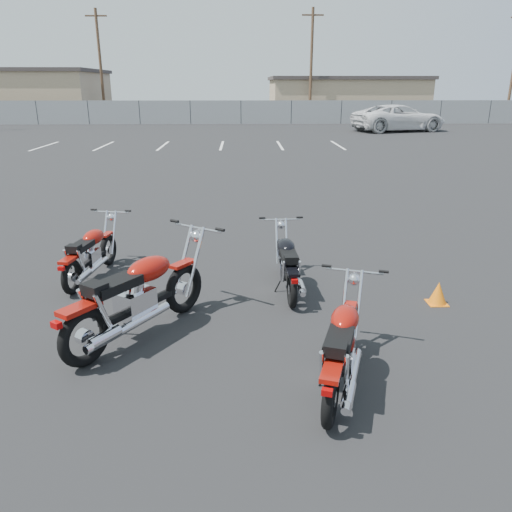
{
  "coord_description": "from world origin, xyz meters",
  "views": [
    {
      "loc": [
        0.01,
        -6.07,
        2.94
      ],
      "look_at": [
        0.2,
        0.6,
        0.65
      ],
      "focal_mm": 35.0,
      "sensor_mm": 36.0,
      "label": 1
    }
  ],
  "objects_px": {
    "motorcycle_front_red": "(91,253)",
    "motorcycle_rear_red": "(342,347)",
    "motorcycle_third_red": "(139,296)",
    "motorcycle_second_black": "(287,264)",
    "white_van": "(399,110)"
  },
  "relations": [
    {
      "from": "motorcycle_front_red",
      "to": "motorcycle_rear_red",
      "type": "bearing_deg",
      "value": -42.5
    },
    {
      "from": "motorcycle_third_red",
      "to": "motorcycle_front_red",
      "type": "bearing_deg",
      "value": 120.03
    },
    {
      "from": "motorcycle_front_red",
      "to": "motorcycle_second_black",
      "type": "bearing_deg",
      "value": -10.35
    },
    {
      "from": "motorcycle_front_red",
      "to": "motorcycle_rear_red",
      "type": "distance_m",
      "value": 4.62
    },
    {
      "from": "motorcycle_third_red",
      "to": "white_van",
      "type": "relative_size",
      "value": 0.31
    },
    {
      "from": "motorcycle_second_black",
      "to": "motorcycle_third_red",
      "type": "distance_m",
      "value": 2.4
    },
    {
      "from": "motorcycle_front_red",
      "to": "white_van",
      "type": "height_order",
      "value": "white_van"
    },
    {
      "from": "white_van",
      "to": "motorcycle_third_red",
      "type": "bearing_deg",
      "value": 142.15
    },
    {
      "from": "motorcycle_second_black",
      "to": "motorcycle_third_red",
      "type": "xyz_separation_m",
      "value": [
        -1.93,
        -1.42,
        0.12
      ]
    },
    {
      "from": "motorcycle_front_red",
      "to": "motorcycle_rear_red",
      "type": "height_order",
      "value": "motorcycle_rear_red"
    },
    {
      "from": "motorcycle_rear_red",
      "to": "white_van",
      "type": "height_order",
      "value": "white_van"
    },
    {
      "from": "motorcycle_rear_red",
      "to": "white_van",
      "type": "bearing_deg",
      "value": 72.22
    },
    {
      "from": "motorcycle_third_red",
      "to": "white_van",
      "type": "xyz_separation_m",
      "value": [
        11.79,
        28.59,
        0.83
      ]
    },
    {
      "from": "motorcycle_front_red",
      "to": "motorcycle_third_red",
      "type": "distance_m",
      "value": 2.29
    },
    {
      "from": "motorcycle_front_red",
      "to": "motorcycle_rear_red",
      "type": "relative_size",
      "value": 0.96
    }
  ]
}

